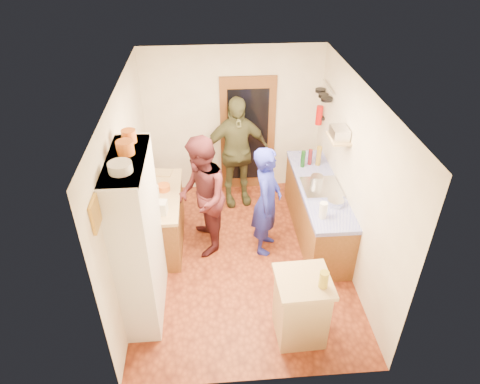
{
  "coord_description": "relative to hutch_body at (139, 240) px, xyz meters",
  "views": [
    {
      "loc": [
        -0.41,
        -4.76,
        4.38
      ],
      "look_at": [
        -0.03,
        0.15,
        1.08
      ],
      "focal_mm": 32.0,
      "sensor_mm": 36.0,
      "label": 1
    }
  ],
  "objects": [
    {
      "name": "orange_bowl",
      "position": [
        0.18,
        1.36,
        -0.16
      ],
      "size": [
        0.21,
        0.21,
        0.09
      ],
      "primitive_type": "cylinder",
      "rotation": [
        0.0,
        0.0,
        -0.1
      ],
      "color": "orange",
      "rests_on": "left_counter_top"
    },
    {
      "name": "orange_pot_a",
      "position": [
        0.0,
        0.1,
        1.17
      ],
      "size": [
        0.18,
        0.18,
        0.15
      ],
      "primitive_type": "cylinder",
      "color": "orange",
      "rests_on": "hutch_top_shelf"
    },
    {
      "name": "radio",
      "position": [
        2.67,
        1.25,
        0.69
      ],
      "size": [
        0.22,
        0.3,
        0.15
      ],
      "primitive_type": "cube",
      "rotation": [
        0.0,
        0.0,
        0.01
      ],
      "color": "silver",
      "rests_on": "wall_shelf"
    },
    {
      "name": "right_counter_base",
      "position": [
        2.5,
        1.3,
        -0.68
      ],
      "size": [
        0.6,
        2.2,
        0.84
      ],
      "primitive_type": "cube",
      "color": "brown",
      "rests_on": "ground"
    },
    {
      "name": "door_frame",
      "position": [
        1.55,
        2.77,
        -0.05
      ],
      "size": [
        0.95,
        0.06,
        2.1
      ],
      "primitive_type": "cube",
      "color": "brown",
      "rests_on": "ground"
    },
    {
      "name": "person_left",
      "position": [
        0.76,
        1.14,
        -0.18
      ],
      "size": [
        0.77,
        0.95,
        1.85
      ],
      "primitive_type": "imported",
      "rotation": [
        0.0,
        0.0,
        -1.49
      ],
      "color": "#43191E",
      "rests_on": "ground"
    },
    {
      "name": "ext_bracket",
      "position": [
        2.77,
        2.5,
        0.35
      ],
      "size": [
        0.06,
        0.1,
        0.04
      ],
      "primitive_type": "cube",
      "color": "black",
      "rests_on": "wall_right"
    },
    {
      "name": "wall_front",
      "position": [
        1.3,
        -1.21,
        0.2
      ],
      "size": [
        3.0,
        0.02,
        2.6
      ],
      "primitive_type": "cube",
      "color": "silver",
      "rests_on": "ground"
    },
    {
      "name": "cutting_board",
      "position": [
        1.82,
        -0.56,
        -0.21
      ],
      "size": [
        0.36,
        0.29,
        0.02
      ],
      "primitive_type": "cube",
      "rotation": [
        0.0,
        0.0,
        0.04
      ],
      "color": "white",
      "rests_on": "island_top"
    },
    {
      "name": "plate_stack",
      "position": [
        0.0,
        -0.27,
        1.15
      ],
      "size": [
        0.24,
        0.24,
        0.1
      ],
      "primitive_type": "cylinder",
      "color": "white",
      "rests_on": "hutch_top_shelf"
    },
    {
      "name": "bottle_a",
      "position": [
        2.35,
        1.88,
        -0.06
      ],
      "size": [
        0.09,
        0.09,
        0.28
      ],
      "primitive_type": "cylinder",
      "rotation": [
        0.0,
        0.0,
        0.34
      ],
      "color": "#143F14",
      "rests_on": "right_counter_top"
    },
    {
      "name": "hutch_body",
      "position": [
        0.0,
        0.0,
        0.0
      ],
      "size": [
        0.4,
        1.2,
        2.2
      ],
      "primitive_type": "cube",
      "color": "silver",
      "rests_on": "ground"
    },
    {
      "name": "toaster",
      "position": [
        0.15,
        0.8,
        -0.11
      ],
      "size": [
        0.26,
        0.19,
        0.18
      ],
      "primitive_type": "cube",
      "rotation": [
        0.0,
        0.0,
        -0.12
      ],
      "color": "white",
      "rests_on": "left_counter_top"
    },
    {
      "name": "pan_rail",
      "position": [
        2.76,
        2.33,
        0.95
      ],
      "size": [
        0.02,
        0.65,
        0.02
      ],
      "primitive_type": "cylinder",
      "rotation": [
        1.57,
        0.0,
        0.0
      ],
      "color": "silver",
      "rests_on": "wall_right"
    },
    {
      "name": "right_counter_top",
      "position": [
        2.5,
        1.3,
        -0.23
      ],
      "size": [
        0.62,
        2.22,
        0.06
      ],
      "primitive_type": "cube",
      "color": "#1C20B4",
      "rests_on": "right_counter_base"
    },
    {
      "name": "island_base",
      "position": [
        1.87,
        -0.61,
        -0.67
      ],
      "size": [
        0.57,
        0.57,
        0.86
      ],
      "primitive_type": "cube",
      "rotation": [
        0.0,
        0.0,
        0.04
      ],
      "color": "tan",
      "rests_on": "ground"
    },
    {
      "name": "orange_pot_b",
      "position": [
        0.0,
        0.38,
        1.17
      ],
      "size": [
        0.16,
        0.16,
        0.14
      ],
      "primitive_type": "cylinder",
      "color": "orange",
      "rests_on": "hutch_top_shelf"
    },
    {
      "name": "left_counter_top",
      "position": [
        0.1,
        1.25,
        -0.23
      ],
      "size": [
        0.64,
        1.44,
        0.05
      ],
      "primitive_type": "cube",
      "color": "tan",
      "rests_on": "left_counter_base"
    },
    {
      "name": "chopping_board",
      "position": [
        0.12,
        1.84,
        -0.19
      ],
      "size": [
        0.33,
        0.27,
        0.02
      ],
      "primitive_type": "cube",
      "rotation": [
        0.0,
        0.0,
        -0.17
      ],
      "color": "tan",
      "rests_on": "left_counter_top"
    },
    {
      "name": "door_glass",
      "position": [
        1.55,
        2.74,
        -0.05
      ],
      "size": [
        0.7,
        0.02,
        1.7
      ],
      "primitive_type": "cube",
      "color": "black",
      "rests_on": "door_frame"
    },
    {
      "name": "mixing_bowl",
      "position": [
        2.6,
        0.79,
        -0.16
      ],
      "size": [
        0.25,
        0.25,
        0.09
      ],
      "primitive_type": "cylinder",
      "rotation": [
        0.0,
        0.0,
        0.06
      ],
      "color": "silver",
      "rests_on": "right_counter_top"
    },
    {
      "name": "picture_frame",
      "position": [
        -0.18,
        -0.75,
        0.95
      ],
      "size": [
        0.03,
        0.25,
        0.3
      ],
      "primitive_type": "cube",
      "color": "gold",
      "rests_on": "wall_left"
    },
    {
      "name": "wall_left",
      "position": [
        -0.21,
        0.8,
        0.2
      ],
      "size": [
        0.02,
        4.0,
        2.6
      ],
      "primitive_type": "cube",
      "color": "silver",
      "rests_on": "ground"
    },
    {
      "name": "pot_on_hob",
      "position": [
        2.45,
        1.32,
        -0.1
      ],
      "size": [
        0.19,
        0.19,
        0.12
      ],
      "primitive_type": "cylinder",
      "color": "silver",
      "rests_on": "hob"
    },
    {
      "name": "left_counter_base",
      "position": [
        0.1,
        1.25,
        -0.68
      ],
      "size": [
        0.6,
        1.4,
        0.85
      ],
      "primitive_type": "cube",
      "color": "brown",
      "rests_on": "ground"
    },
    {
      "name": "hob",
      "position": [
        2.5,
        1.22,
        -0.18
      ],
      "size": [
        0.55,
        0.58,
        0.04
      ],
      "primitive_type": "cube",
      "color": "silver",
      "rests_on": "right_counter_top"
    },
    {
      "name": "wall_right",
      "position": [
        2.81,
        0.8,
        0.2
      ],
      "size": [
        0.02,
        4.0,
        2.6
      ],
      "primitive_type": "cube",
      "color": "silver",
      "rests_on": "ground"
    },
    {
      "name": "fire_extinguisher",
      "position": [
        2.71,
        2.5,
        0.4
      ],
      "size": [
        0.11,
        0.11,
        0.32
      ],
      "primitive_type": "cylinder",
      "color": "red",
      "rests_on": "wall_right"
    },
    {
      "name": "wall_shelf",
      "position": [
        2.67,
        1.25,
        0.6
      ],
      "size": [
        0.26,
        0.42,
        0.03
      ],
      "primitive_type": "cube",
      "color": "tan",
      "rests_on": "wall_right"
    },
    {
      "name": "oil_jar",
      "position": [
        2.05,
        -0.72,
        -0.09
      ],
      "size": [
        0.11,
        0.11,
        0.21
      ],
      "primitive_type": "cylinder",
      "rotation": [
        0.0,
        0.0,
        0.04
      ],
      "color": "#AD9E2D",
      "rests_on": "island_top"
    },
    {
      "name": "pan_hang_c",
      "position": [
        2.7,
        2.55,
        0.81
      ],
      "size": [
        0.17,
        0.17,
        0.05
      ],
      "primitive_type": "cylinder",
      "color": "black",
      "rests_on": "pan_rail"
    },
    {
      "name": "floor",
      "position": [
        1.3,
        0.8,
        -1.11
      ],
      "size": [
        3.0,
        4.0,
        0.02
      ],
      "primitive_type": "cube",
      "color": "#923E1E",
      "rests_on": "ground"
    },
    {
      "name": "paper_towel",
      "position": [
        2.35,
        0.53,
        -0.08
      ],
      "size": [
        0.13,
        0.13,
        0.23
      ],
      "primitive_type": "cylinder",
      "rotation": [
        0.0,
        0.0,
        0.3
      ],
      "color": "white",
      "rests_on": "right_counter_top"
    },
    {
      "name": "pan_hang_a",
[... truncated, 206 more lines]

